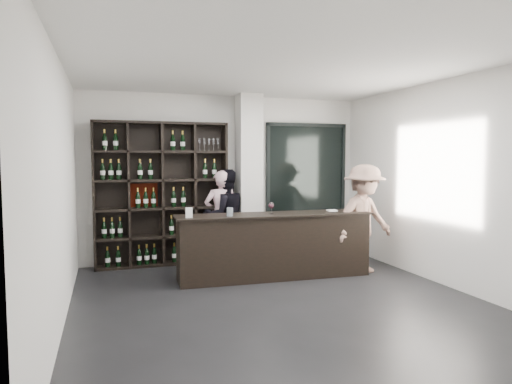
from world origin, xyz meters
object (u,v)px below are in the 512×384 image
object	(u,v)px
tasting_counter	(275,246)
customer	(364,219)
taster_pink	(221,217)
wine_shelf	(162,194)
taster_black	(225,216)

from	to	relation	value
tasting_counter	customer	bearing A→B (deg)	-2.79
tasting_counter	customer	size ratio (longest dim) A/B	1.74
taster_pink	customer	distance (m)	2.39
wine_shelf	taster_pink	size ratio (longest dim) A/B	1.51
wine_shelf	tasting_counter	bearing A→B (deg)	-42.64
wine_shelf	customer	xyz separation A→B (m)	(2.95, -1.52, -0.35)
wine_shelf	taster_black	distance (m)	1.13
taster_pink	customer	world-z (taller)	customer
wine_shelf	tasting_counter	world-z (taller)	wine_shelf
taster_black	customer	bearing A→B (deg)	138.33
wine_shelf	customer	distance (m)	3.33
customer	tasting_counter	bearing A→B (deg)	159.60
wine_shelf	tasting_counter	distance (m)	2.16
wine_shelf	taster_pink	xyz separation A→B (m)	(0.98, -0.17, -0.40)
taster_black	wine_shelf	bearing A→B (deg)	-15.20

